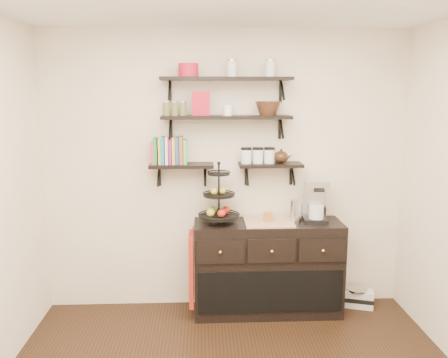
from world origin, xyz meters
TOP-DOWN VIEW (x-y plane):
  - back_wall at (0.00, 1.75)m, footprint 3.50×0.02m
  - shelf_top at (0.00, 1.62)m, footprint 1.20×0.27m
  - shelf_mid at (0.00, 1.62)m, footprint 1.20×0.27m
  - shelf_low_left at (-0.42, 1.63)m, footprint 0.60×0.25m
  - shelf_low_right at (0.42, 1.63)m, footprint 0.60×0.25m
  - cookbooks at (-0.51, 1.63)m, footprint 0.36×0.15m
  - glass_canisters at (0.30, 1.63)m, footprint 0.32×0.10m
  - sideboard at (0.39, 1.51)m, footprint 1.40×0.50m
  - fruit_stand at (-0.07, 1.52)m, footprint 0.38×0.38m
  - candle at (0.39, 1.51)m, footprint 0.08×0.08m
  - coffee_maker at (0.84, 1.54)m, footprint 0.24×0.24m
  - thermal_carafe at (0.65, 1.49)m, footprint 0.11×0.11m
  - apron at (-0.34, 1.41)m, footprint 0.04×0.29m
  - radio at (1.31, 1.58)m, footprint 0.35×0.27m
  - recipe_box at (-0.23, 1.61)m, footprint 0.16×0.06m
  - walnut_bowl at (0.39, 1.61)m, footprint 0.24×0.24m
  - ramekins at (0.01, 1.61)m, footprint 0.09×0.09m
  - teapot at (0.52, 1.63)m, footprint 0.20×0.17m
  - red_pot at (-0.34, 1.61)m, footprint 0.18×0.18m

SIDE VIEW (x-z plane):
  - radio at x=1.31m, z-range 0.00..0.19m
  - sideboard at x=0.39m, z-range -0.01..0.91m
  - apron at x=-0.34m, z-range 0.15..0.83m
  - candle at x=0.39m, z-range 0.92..1.00m
  - thermal_carafe at x=0.65m, z-range 0.90..1.12m
  - coffee_maker at x=0.84m, z-range 0.89..1.30m
  - fruit_stand at x=-0.07m, z-range 0.81..1.37m
  - back_wall at x=0.00m, z-range 0.00..2.70m
  - shelf_low_left at x=-0.42m, z-range 1.31..1.54m
  - shelf_low_right at x=0.42m, z-range 1.31..1.54m
  - glass_canisters at x=0.30m, z-range 1.45..1.58m
  - teapot at x=0.52m, z-range 1.45..1.59m
  - cookbooks at x=-0.51m, z-range 1.43..1.69m
  - shelf_mid at x=0.00m, z-range 1.77..2.00m
  - ramekins at x=0.01m, z-range 1.90..2.00m
  - walnut_bowl at x=0.39m, z-range 1.90..2.03m
  - recipe_box at x=-0.23m, z-range 1.90..2.12m
  - shelf_top at x=0.00m, z-range 2.12..2.35m
  - red_pot at x=-0.34m, z-range 2.25..2.37m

